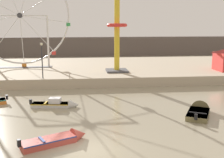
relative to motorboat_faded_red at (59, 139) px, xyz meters
name	(u,v)px	position (x,y,z in m)	size (l,w,h in m)	color
ground_plane	(86,150)	(1.66, -1.29, -0.24)	(240.00, 240.00, 0.00)	gray
quay_promenade	(83,70)	(1.66, 25.57, 0.34)	(110.00, 20.69, 1.16)	#B7A88E
distant_town_skyline	(82,47)	(1.66, 49.29, 1.96)	(140.00, 3.00, 4.40)	#564C47
motorboat_faded_red	(59,139)	(0.00, 0.00, 0.00)	(4.29, 2.85, 1.08)	#B24238
motorboat_olive_wood	(199,111)	(11.20, 4.80, -0.02)	(3.27, 4.27, 1.51)	olive
motorboat_pale_grey	(58,104)	(-0.69, 8.02, 0.01)	(4.53, 1.54, 1.15)	silver
ferris_wheel_white_frame	(20,17)	(-7.05, 24.88, 8.08)	(13.89, 1.20, 14.27)	silver
drop_tower_yellow_tower	(117,29)	(6.08, 19.91, 6.48)	(2.80, 2.80, 13.05)	gold
promenade_lamp_near	(42,55)	(-3.03, 15.88, 3.60)	(0.32, 0.32, 4.12)	#2D2D33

